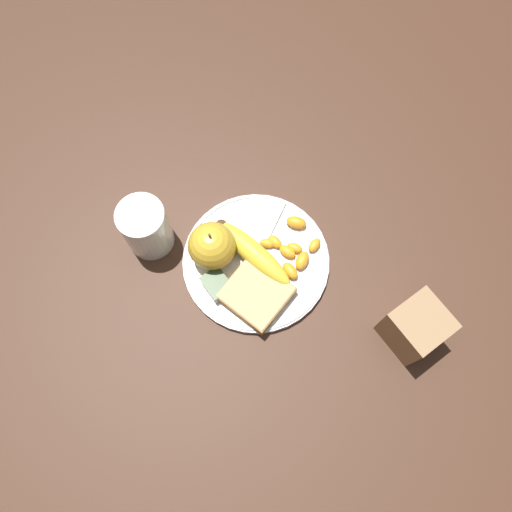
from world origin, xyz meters
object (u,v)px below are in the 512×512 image
Objects in this scene: juice_glass at (146,228)px; banana at (252,252)px; condiment_caddy at (415,327)px; jam_packet at (217,284)px; apple at (212,246)px; fork at (257,255)px; plate at (256,261)px; bread_slice at (256,294)px.

juice_glass reaches higher than banana.
banana is at bearing 27.20° from condiment_caddy.
jam_packet is at bearing -163.03° from juice_glass.
apple is 0.07m from banana.
condiment_caddy reaches higher than fork.
banana reaches higher than plate.
jam_packet is (0.05, 0.04, -0.00)m from bread_slice.
plate is at bearing -90.29° from jam_packet.
condiment_caddy is (-0.25, -0.13, 0.02)m from banana.
fork is 3.58× the size of jam_packet.
fork reaches higher than plate.
fork is at bearing -37.75° from bread_slice.
bread_slice is at bearing -171.08° from apple.
fork is at bearing 25.98° from condiment_caddy.
apple is at bearing -28.76° from jam_packet.
apple reaches higher than fork.
bread_slice and jam_packet have the same top height.
apple reaches higher than plate.
jam_packet is at bearing 89.71° from plate.
plate is 0.06m from bread_slice.
jam_packet is (0.00, 0.08, 0.01)m from plate.
bread_slice is 0.07m from fork.
banana is 0.08m from jam_packet.
condiment_caddy is (-0.24, -0.13, 0.04)m from plate.
plate is 0.01m from fork.
juice_glass is 0.19m from fork.
condiment_caddy is at bearing -139.46° from bread_slice.
fork is (-0.04, -0.06, -0.04)m from apple.
banana is 1.38× the size of bread_slice.
jam_packet is 0.32m from condiment_caddy.
fork is (-0.13, -0.13, -0.03)m from juice_glass.
bread_slice is 2.55× the size of jam_packet.
bread_slice is (-0.10, -0.02, -0.03)m from apple.
plate is 0.08m from jam_packet.
juice_glass is at bearing 16.97° from jam_packet.
apple is at bearing 51.29° from banana.
banana is (0.01, 0.00, 0.02)m from plate.
bread_slice is at bearing 149.94° from banana.
banana is at bearing -128.71° from apple.
apple is (-0.09, -0.07, 0.00)m from juice_glass.
apple is 0.95× the size of condiment_caddy.
juice_glass is at bearing 24.25° from bread_slice.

